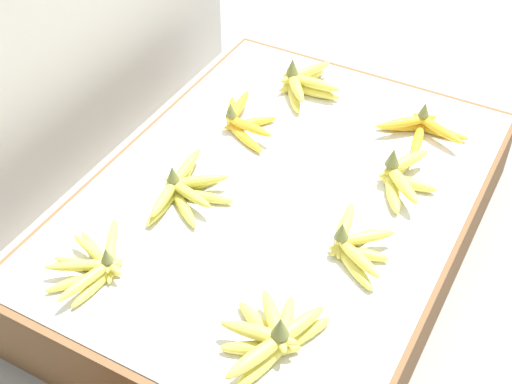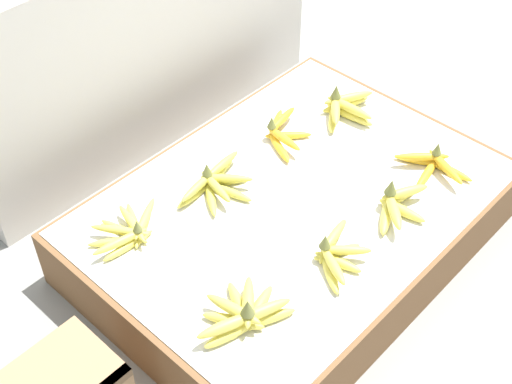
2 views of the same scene
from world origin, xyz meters
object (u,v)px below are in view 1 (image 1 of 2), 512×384
at_px(banana_bunch_middle_left, 96,264).
at_px(banana_bunch_middle_midleft, 184,189).
at_px(banana_bunch_front_midleft, 353,244).
at_px(banana_bunch_front_right, 422,128).
at_px(banana_bunch_front_midright, 401,176).
at_px(banana_bunch_middle_right, 302,83).
at_px(banana_bunch_middle_midright, 242,120).
at_px(banana_bunch_front_left, 273,337).

bearing_deg(banana_bunch_middle_left, banana_bunch_middle_midleft, -7.27).
height_order(banana_bunch_front_midleft, banana_bunch_front_right, banana_bunch_front_midleft).
height_order(banana_bunch_front_midright, banana_bunch_front_right, banana_bunch_front_midright).
xyz_separation_m(banana_bunch_front_midleft, banana_bunch_middle_right, (0.49, 0.36, 0.01)).
bearing_deg(banana_bunch_middle_midright, banana_bunch_front_midright, -92.37).
bearing_deg(banana_bunch_middle_right, banana_bunch_middle_left, 173.74).
bearing_deg(banana_bunch_middle_midright, banana_bunch_middle_midleft, -177.22).
height_order(banana_bunch_front_right, banana_bunch_middle_midright, same).
bearing_deg(banana_bunch_middle_left, banana_bunch_front_right, -29.78).
xyz_separation_m(banana_bunch_front_midleft, banana_bunch_front_midright, (0.25, -0.01, 0.00)).
bearing_deg(banana_bunch_middle_left, banana_bunch_middle_midright, -2.14).
height_order(banana_bunch_front_left, banana_bunch_middle_right, same).
height_order(banana_bunch_front_midright, banana_bunch_middle_midleft, banana_bunch_front_midright).
relative_size(banana_bunch_front_midright, banana_bunch_middle_left, 0.92).
relative_size(banana_bunch_front_right, banana_bunch_middle_midright, 1.17).
distance_m(banana_bunch_front_right, banana_bunch_middle_midleft, 0.63).
bearing_deg(banana_bunch_front_left, banana_bunch_front_midright, -5.13).
relative_size(banana_bunch_middle_midright, banana_bunch_middle_right, 0.85).
bearing_deg(banana_bunch_front_midleft, banana_bunch_front_right, 0.93).
height_order(banana_bunch_middle_left, banana_bunch_middle_midleft, banana_bunch_middle_midleft).
distance_m(banana_bunch_front_right, banana_bunch_middle_right, 0.35).
height_order(banana_bunch_front_left, banana_bunch_front_right, banana_bunch_front_left).
bearing_deg(banana_bunch_front_midleft, banana_bunch_middle_midright, 57.36).
relative_size(banana_bunch_middle_midleft, banana_bunch_middle_right, 1.13).
relative_size(banana_bunch_front_midleft, banana_bunch_middle_left, 0.82).
height_order(banana_bunch_front_midleft, banana_bunch_middle_midleft, banana_bunch_front_midleft).
xyz_separation_m(banana_bunch_front_midright, banana_bunch_middle_midright, (0.02, 0.44, -0.01)).
xyz_separation_m(banana_bunch_middle_left, banana_bunch_middle_right, (0.80, -0.09, 0.01)).
height_order(banana_bunch_front_left, banana_bunch_middle_midright, banana_bunch_front_left).
bearing_deg(banana_bunch_middle_midleft, banana_bunch_middle_midright, 2.78).
height_order(banana_bunch_middle_midright, banana_bunch_middle_right, banana_bunch_middle_right).
relative_size(banana_bunch_front_left, banana_bunch_middle_right, 1.07).
xyz_separation_m(banana_bunch_front_midleft, banana_bunch_middle_left, (-0.30, 0.45, -0.00)).
bearing_deg(banana_bunch_middle_midleft, banana_bunch_middle_left, 172.73).
relative_size(banana_bunch_front_midright, banana_bunch_front_right, 0.99).
distance_m(banana_bunch_front_midleft, banana_bunch_middle_midleft, 0.41).
bearing_deg(banana_bunch_front_left, banana_bunch_middle_right, 22.29).
distance_m(banana_bunch_middle_left, banana_bunch_middle_midright, 0.58).
bearing_deg(banana_bunch_front_left, banana_bunch_middle_midleft, 54.08).
bearing_deg(banana_bunch_front_right, banana_bunch_front_left, 177.79).
distance_m(banana_bunch_middle_left, banana_bunch_middle_midleft, 0.28).
bearing_deg(banana_bunch_front_midleft, banana_bunch_middle_right, 36.10).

